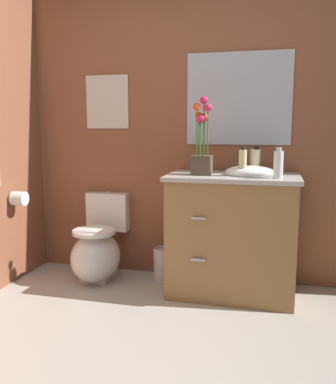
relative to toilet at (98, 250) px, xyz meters
The scene contains 11 objects.
wall_back 1.46m from the toilet, 16.36° to the left, with size 4.53×0.05×2.50m, color brown.
toilet is the anchor object (origin of this frame).
vanity_cabinet 1.11m from the toilet, ahead, with size 0.94×0.56×1.07m.
flower_vase 1.20m from the toilet, ahead, with size 0.14×0.14×0.56m.
soap_bottle 1.37m from the toilet, ahead, with size 0.06×0.06×0.21m.
lotion_bottle 1.44m from the toilet, ahead, with size 0.06×0.06×0.20m.
hand_wash_bottle 1.59m from the toilet, ahead, with size 0.06×0.06×0.21m.
trash_bin 0.56m from the toilet, ahead, with size 0.18×0.18×0.27m.
wall_poster 1.23m from the toilet, 90.00° to the left, with size 0.37×0.01×0.43m, color beige.
wall_mirror 1.64m from the toilet, 13.90° to the left, with size 0.80×0.01×0.70m, color #B2BCC6.
toilet_paper_roll 0.74m from the toilet, 160.97° to the right, with size 0.11×0.11×0.11m, color white.
Camera 1 is at (0.54, -1.65, 1.23)m, focal length 38.79 mm.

